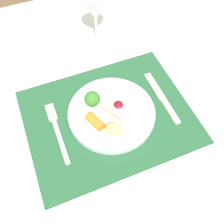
{
  "coord_description": "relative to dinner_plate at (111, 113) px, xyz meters",
  "views": [
    {
      "loc": [
        -0.14,
        -0.36,
        1.37
      ],
      "look_at": [
        0.01,
        -0.0,
        0.78
      ],
      "focal_mm": 42.0,
      "sensor_mm": 36.0,
      "label": 1
    }
  ],
  "objects": [
    {
      "name": "dining_table",
      "position": [
        -0.01,
        0.0,
        -0.1
      ],
      "size": [
        1.41,
        1.22,
        0.75
      ],
      "color": "white",
      "rests_on": "ground_plane"
    },
    {
      "name": "fork",
      "position": [
        -0.15,
        0.02,
        -0.01
      ],
      "size": [
        0.02,
        0.19,
        0.01
      ],
      "rotation": [
        0.0,
        0.0,
        0.01
      ],
      "color": "beige",
      "rests_on": "placemat"
    },
    {
      "name": "ground_plane",
      "position": [
        -0.01,
        0.0,
        -0.77
      ],
      "size": [
        8.0,
        8.0,
        0.0
      ],
      "primitive_type": "plane",
      "color": "brown"
    },
    {
      "name": "spoon",
      "position": [
        0.03,
        0.24,
        -0.01
      ],
      "size": [
        0.18,
        0.04,
        0.01
      ],
      "rotation": [
        0.0,
        0.0,
        -0.08
      ],
      "color": "beige",
      "rests_on": "dining_table"
    },
    {
      "name": "placemat",
      "position": [
        -0.01,
        0.0,
        -0.02
      ],
      "size": [
        0.45,
        0.36,
        0.0
      ],
      "primitive_type": "cube",
      "color": "#235633",
      "rests_on": "dining_table"
    },
    {
      "name": "knife",
      "position": [
        0.16,
        -0.01,
        -0.01
      ],
      "size": [
        0.02,
        0.19,
        0.01
      ],
      "rotation": [
        0.0,
        0.0,
        -0.01
      ],
      "color": "beige",
      "rests_on": "placemat"
    },
    {
      "name": "dinner_plate",
      "position": [
        0.0,
        0.0,
        0.0
      ],
      "size": [
        0.24,
        0.24,
        0.07
      ],
      "color": "silver",
      "rests_on": "placemat"
    },
    {
      "name": "wine_glass_near",
      "position": [
        0.07,
        0.3,
        0.11
      ],
      "size": [
        0.08,
        0.08,
        0.18
      ],
      "color": "white",
      "rests_on": "dining_table"
    }
  ]
}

